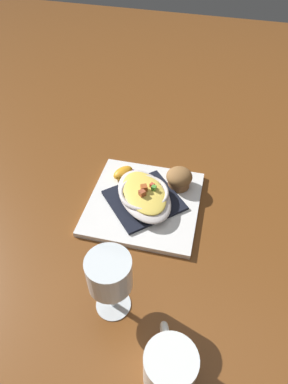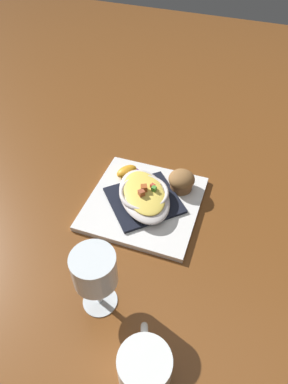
{
  "view_description": "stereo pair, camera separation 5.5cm",
  "coord_description": "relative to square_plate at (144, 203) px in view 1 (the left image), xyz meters",
  "views": [
    {
      "loc": [
        0.52,
        0.14,
        0.59
      ],
      "look_at": [
        0.0,
        0.0,
        0.04
      ],
      "focal_mm": 31.95,
      "sensor_mm": 36.0,
      "label": 1
    },
    {
      "loc": [
        0.5,
        0.19,
        0.59
      ],
      "look_at": [
        0.0,
        0.0,
        0.04
      ],
      "focal_mm": 31.95,
      "sensor_mm": 36.0,
      "label": 2
    }
  ],
  "objects": [
    {
      "name": "square_plate",
      "position": [
        0.0,
        0.0,
        0.0
      ],
      "size": [
        0.26,
        0.26,
        0.01
      ],
      "primitive_type": "cube",
      "rotation": [
        0.0,
        0.0,
        0.03
      ],
      "color": "white",
      "rests_on": "ground_plane"
    },
    {
      "name": "orange_garnish",
      "position": [
        -0.07,
        -0.07,
        0.02
      ],
      "size": [
        0.06,
        0.06,
        0.02
      ],
      "color": "#511663",
      "rests_on": "square_plate"
    },
    {
      "name": "ground_plane",
      "position": [
        0.0,
        0.0,
        -0.01
      ],
      "size": [
        2.6,
        2.6,
        0.0
      ],
      "primitive_type": "plane",
      "color": "brown"
    },
    {
      "name": "muffin",
      "position": [
        -0.07,
        0.07,
        0.03
      ],
      "size": [
        0.06,
        0.06,
        0.05
      ],
      "color": "#966239",
      "rests_on": "square_plate"
    },
    {
      "name": "gratin_dish",
      "position": [
        0.0,
        0.0,
        0.03
      ],
      "size": [
        0.21,
        0.19,
        0.04
      ],
      "color": "silver",
      "rests_on": "folded_napkin"
    },
    {
      "name": "coffee_mug",
      "position": [
        0.34,
        0.13,
        0.03
      ],
      "size": [
        0.11,
        0.08,
        0.08
      ],
      "color": "white",
      "rests_on": "ground_plane"
    },
    {
      "name": "stemmed_glass",
      "position": [
        0.25,
        0.01,
        0.09
      ],
      "size": [
        0.08,
        0.08,
        0.14
      ],
      "color": "white",
      "rests_on": "ground_plane"
    },
    {
      "name": "folded_napkin",
      "position": [
        0.0,
        0.0,
        0.01
      ],
      "size": [
        0.21,
        0.21,
        0.01
      ],
      "primitive_type": "cube",
      "rotation": [
        0.0,
        0.0,
        0.77
      ],
      "color": "black",
      "rests_on": "square_plate"
    }
  ]
}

